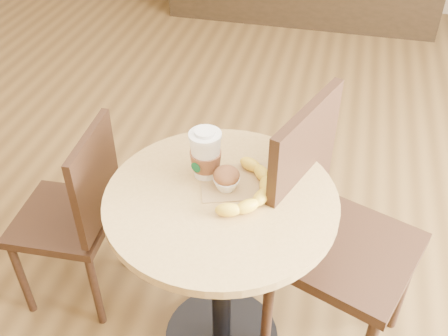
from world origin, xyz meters
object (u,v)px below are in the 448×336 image
cafe_table (221,243)px  muffin (226,178)px  chair_right (330,231)px  banana (251,188)px  chair_left (77,212)px  coffee_cup (206,155)px

cafe_table → muffin: (0.01, 0.04, 0.25)m
chair_right → banana: size_ratio=3.28×
cafe_table → chair_left: chair_left is taller
cafe_table → chair_left: (-0.59, 0.11, -0.09)m
chair_right → banana: 0.36m
chair_left → muffin: size_ratio=9.70×
cafe_table → chair_right: (0.35, 0.14, 0.00)m
chair_left → chair_right: (0.94, 0.03, 0.10)m
chair_left → banana: size_ratio=2.70×
cafe_table → banana: bearing=22.2°
muffin → coffee_cup: bearing=147.5°
cafe_table → chair_left: 0.61m
cafe_table → chair_right: size_ratio=0.76×
chair_left → muffin: 0.69m
chair_right → muffin: (-0.34, -0.10, 0.24)m
cafe_table → coffee_cup: 0.31m
cafe_table → coffee_cup: bearing=128.1°
banana → coffee_cup: bearing=170.3°
cafe_table → coffee_cup: coffee_cup is taller
chair_left → banana: (0.68, -0.07, 0.32)m
muffin → banana: size_ratio=0.28×
coffee_cup → muffin: (0.08, -0.05, -0.04)m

